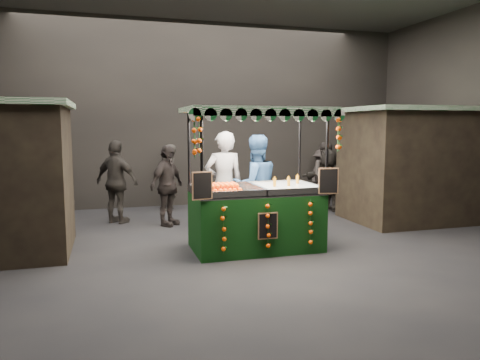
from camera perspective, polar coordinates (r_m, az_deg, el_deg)
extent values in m
plane|color=black|center=(8.07, 1.19, -8.88)|extent=(12.00, 12.00, 0.00)
cube|color=black|center=(12.63, -5.67, 8.21)|extent=(12.00, 0.10, 5.00)
cube|color=black|center=(11.21, 20.75, 1.59)|extent=(2.80, 2.00, 2.50)
cube|color=#104C1E|center=(11.18, 21.03, 8.24)|extent=(3.00, 2.20, 0.10)
cube|color=black|center=(8.10, 1.97, -5.16)|extent=(2.21, 1.21, 1.01)
cube|color=#B0B3B7|center=(8.01, 1.98, -1.50)|extent=(2.21, 1.21, 0.04)
cylinder|color=black|center=(7.16, -4.77, -1.04)|extent=(0.05, 0.05, 2.41)
cylinder|color=black|center=(7.87, 10.76, -0.43)|extent=(0.05, 0.05, 2.41)
cylinder|color=black|center=(8.28, -6.36, 0.00)|extent=(0.05, 0.05, 2.41)
cylinder|color=black|center=(8.90, 7.42, 0.46)|extent=(0.05, 0.05, 2.41)
cube|color=#104C1E|center=(7.93, 2.02, 8.76)|extent=(2.46, 1.46, 0.08)
cube|color=silver|center=(8.21, 5.99, -0.91)|extent=(0.99, 1.09, 0.08)
cube|color=black|center=(7.09, -4.76, -0.71)|extent=(0.34, 0.10, 0.44)
cube|color=black|center=(7.82, 11.04, -0.12)|extent=(0.34, 0.10, 0.44)
cube|color=black|center=(7.50, 3.51, -5.76)|extent=(0.34, 0.03, 0.44)
imported|color=gray|center=(8.94, -2.03, -0.54)|extent=(0.78, 0.54, 2.08)
imported|color=navy|center=(8.92, 1.94, -0.78)|extent=(1.04, 0.84, 2.01)
imported|color=black|center=(10.63, -23.53, -0.31)|extent=(0.85, 0.78, 1.94)
imported|color=#2E2926|center=(12.00, 10.87, 0.45)|extent=(1.02, 0.90, 1.76)
imported|color=#2B2723|center=(10.54, -15.18, -0.23)|extent=(1.14, 1.05, 1.87)
imported|color=#292321|center=(13.50, 10.17, 0.62)|extent=(1.12, 0.99, 1.51)
imported|color=black|center=(9.81, -22.04, -1.37)|extent=(1.02, 0.91, 1.75)
imported|color=#282421|center=(11.90, 11.05, 0.00)|extent=(1.45, 1.31, 1.60)
imported|color=#2B2823|center=(11.90, -8.90, 0.31)|extent=(0.52, 0.69, 1.71)
imported|color=black|center=(10.05, -9.13, -0.70)|extent=(1.04, 1.04, 1.77)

